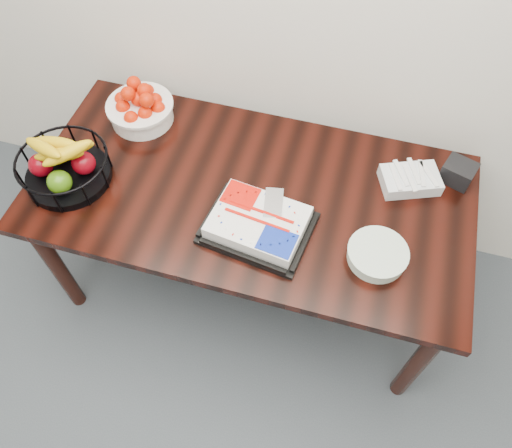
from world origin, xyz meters
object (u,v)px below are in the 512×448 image
(table, at_px, (250,203))
(fruit_basket, at_px, (64,166))
(cake_tray, at_px, (258,224))
(plate_stack, at_px, (377,255))
(tangerine_bowl, at_px, (140,106))
(napkin_box, at_px, (458,172))

(table, height_order, fruit_basket, fruit_basket)
(cake_tray, distance_m, plate_stack, 0.46)
(cake_tray, bearing_deg, fruit_basket, 178.04)
(tangerine_bowl, height_order, plate_stack, tangerine_bowl)
(table, bearing_deg, cake_tray, -63.74)
(plate_stack, height_order, napkin_box, napkin_box)
(cake_tray, distance_m, napkin_box, 0.85)
(fruit_basket, bearing_deg, tangerine_bowl, 69.09)
(table, relative_size, napkin_box, 14.73)
(napkin_box, bearing_deg, plate_stack, -118.95)
(tangerine_bowl, distance_m, fruit_basket, 0.43)
(table, bearing_deg, napkin_box, 20.11)
(cake_tray, height_order, tangerine_bowl, tangerine_bowl)
(table, bearing_deg, fruit_basket, -168.99)
(cake_tray, distance_m, fruit_basket, 0.82)
(fruit_basket, bearing_deg, plate_stack, -1.51)
(tangerine_bowl, xyz_separation_m, fruit_basket, (-0.15, -0.40, -0.00))
(plate_stack, bearing_deg, cake_tray, 179.30)
(cake_tray, relative_size, fruit_basket, 1.19)
(table, relative_size, tangerine_bowl, 6.07)
(fruit_basket, xyz_separation_m, plate_stack, (1.28, -0.03, -0.05))
(table, xyz_separation_m, tangerine_bowl, (-0.58, 0.26, 0.17))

